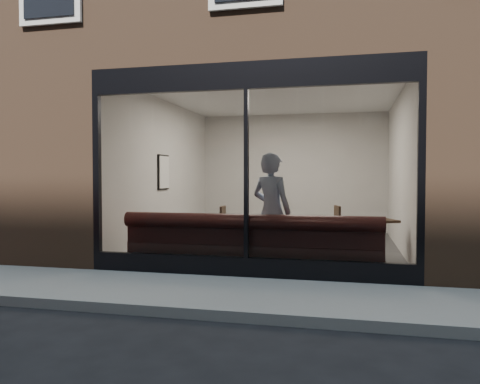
% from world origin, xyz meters
% --- Properties ---
extents(ground, '(120.00, 120.00, 0.00)m').
position_xyz_m(ground, '(0.00, 0.00, 0.00)').
color(ground, black).
rests_on(ground, ground).
extents(sidewalk_near, '(40.00, 2.00, 0.01)m').
position_xyz_m(sidewalk_near, '(0.00, 1.00, 0.01)').
color(sidewalk_near, gray).
rests_on(sidewalk_near, ground).
extents(kerb_near, '(40.00, 0.10, 0.12)m').
position_xyz_m(kerb_near, '(0.00, -0.05, 0.06)').
color(kerb_near, gray).
rests_on(kerb_near, ground).
extents(host_building_pier_left, '(2.50, 12.00, 3.20)m').
position_xyz_m(host_building_pier_left, '(-3.75, 8.00, 1.60)').
color(host_building_pier_left, brown).
rests_on(host_building_pier_left, ground).
extents(host_building_pier_right, '(2.50, 12.00, 3.20)m').
position_xyz_m(host_building_pier_right, '(3.75, 8.00, 1.60)').
color(host_building_pier_right, brown).
rests_on(host_building_pier_right, ground).
extents(host_building_backfill, '(5.00, 6.00, 3.20)m').
position_xyz_m(host_building_backfill, '(0.00, 11.00, 1.60)').
color(host_building_backfill, brown).
rests_on(host_building_backfill, ground).
extents(cafe_floor, '(6.00, 6.00, 0.00)m').
position_xyz_m(cafe_floor, '(0.00, 5.00, 0.02)').
color(cafe_floor, '#2D2D30').
rests_on(cafe_floor, ground).
extents(cafe_ceiling, '(6.00, 6.00, 0.00)m').
position_xyz_m(cafe_ceiling, '(0.00, 5.00, 3.19)').
color(cafe_ceiling, white).
rests_on(cafe_ceiling, host_building_upper).
extents(cafe_wall_back, '(5.00, 0.00, 5.00)m').
position_xyz_m(cafe_wall_back, '(0.00, 7.99, 1.60)').
color(cafe_wall_back, beige).
rests_on(cafe_wall_back, ground).
extents(cafe_wall_left, '(0.00, 6.00, 6.00)m').
position_xyz_m(cafe_wall_left, '(-2.49, 5.00, 1.60)').
color(cafe_wall_left, beige).
rests_on(cafe_wall_left, ground).
extents(cafe_wall_right, '(0.00, 6.00, 6.00)m').
position_xyz_m(cafe_wall_right, '(2.49, 5.00, 1.60)').
color(cafe_wall_right, beige).
rests_on(cafe_wall_right, ground).
extents(storefront_kick, '(5.00, 0.10, 0.30)m').
position_xyz_m(storefront_kick, '(0.00, 2.05, 0.15)').
color(storefront_kick, black).
rests_on(storefront_kick, ground).
extents(storefront_header, '(5.00, 0.10, 0.40)m').
position_xyz_m(storefront_header, '(0.00, 2.05, 3.00)').
color(storefront_header, black).
rests_on(storefront_header, host_building_upper).
extents(storefront_mullion, '(0.06, 0.10, 2.50)m').
position_xyz_m(storefront_mullion, '(0.00, 2.05, 1.55)').
color(storefront_mullion, black).
rests_on(storefront_mullion, storefront_kick).
extents(storefront_glass, '(4.80, 0.00, 4.80)m').
position_xyz_m(storefront_glass, '(0.00, 2.02, 1.55)').
color(storefront_glass, white).
rests_on(storefront_glass, storefront_kick).
extents(banquette, '(4.00, 0.55, 0.45)m').
position_xyz_m(banquette, '(0.00, 2.45, 0.23)').
color(banquette, '#321412').
rests_on(banquette, cafe_floor).
extents(person, '(0.81, 0.69, 1.89)m').
position_xyz_m(person, '(0.27, 2.70, 0.94)').
color(person, '#9CADCD').
rests_on(person, cafe_floor).
extents(cafe_table_left, '(0.77, 0.77, 0.04)m').
position_xyz_m(cafe_table_left, '(-0.95, 3.34, 0.74)').
color(cafe_table_left, black).
rests_on(cafe_table_left, cafe_floor).
extents(cafe_table_right, '(0.87, 0.87, 0.04)m').
position_xyz_m(cafe_table_right, '(1.92, 3.73, 0.74)').
color(cafe_table_right, black).
rests_on(cafe_table_right, cafe_floor).
extents(cafe_chair_left, '(0.39, 0.39, 0.04)m').
position_xyz_m(cafe_chair_left, '(-1.01, 3.72, 0.24)').
color(cafe_chair_left, black).
rests_on(cafe_chair_left, cafe_floor).
extents(cafe_chair_right, '(0.46, 0.46, 0.04)m').
position_xyz_m(cafe_chair_right, '(1.10, 4.27, 0.24)').
color(cafe_chair_right, black).
rests_on(cafe_chair_right, cafe_floor).
extents(wall_poster, '(0.02, 0.53, 0.70)m').
position_xyz_m(wall_poster, '(-2.45, 4.85, 1.60)').
color(wall_poster, white).
rests_on(wall_poster, cafe_wall_left).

